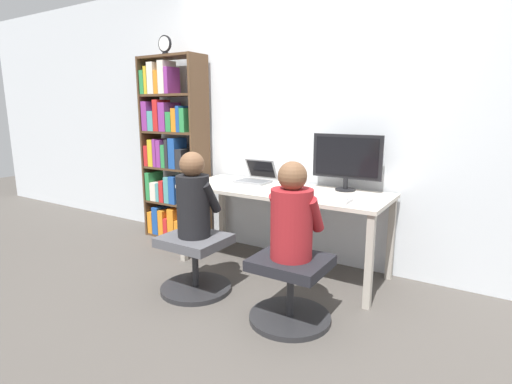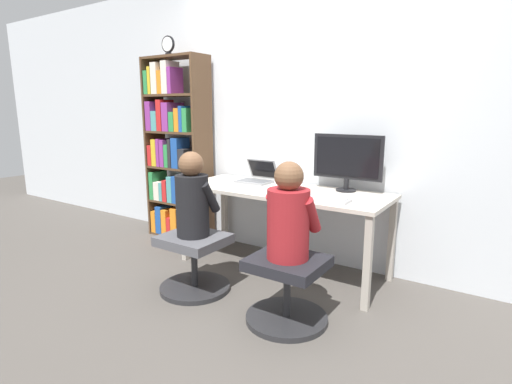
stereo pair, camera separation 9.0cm
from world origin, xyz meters
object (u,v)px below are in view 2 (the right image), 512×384
object	(u,v)px
office_chair_left	(287,288)
person_at_monitor	(289,216)
bookshelf	(173,155)
desktop_monitor	(347,160)
keyboard	(321,198)
desk_clock	(168,45)
laptop	(257,177)
office_chair_right	(194,261)
person_at_laptop	(193,198)

from	to	relation	value
office_chair_left	person_at_monitor	world-z (taller)	person_at_monitor
office_chair_left	bookshelf	xyz separation A→B (m)	(-1.88, 0.89, 0.65)
desktop_monitor	bookshelf	world-z (taller)	bookshelf
person_at_monitor	bookshelf	world-z (taller)	bookshelf
keyboard	office_chair_left	distance (m)	0.72
keyboard	bookshelf	xyz separation A→B (m)	(-1.85, 0.35, 0.16)
office_chair_left	desk_clock	distance (m)	2.66
laptop	office_chair_right	xyz separation A→B (m)	(0.01, -0.87, -0.52)
person_at_monitor	bookshelf	bearing A→B (deg)	154.83
bookshelf	laptop	bearing A→B (deg)	-0.21
desktop_monitor	laptop	bearing A→B (deg)	-175.50
laptop	keyboard	xyz separation A→B (m)	(0.79, -0.35, -0.03)
bookshelf	desk_clock	xyz separation A→B (m)	(0.05, -0.06, 1.09)
person_at_laptop	bookshelf	distance (m)	1.39
keyboard	desk_clock	distance (m)	2.21
laptop	person_at_monitor	bearing A→B (deg)	-46.93
desktop_monitor	keyboard	xyz separation A→B (m)	(-0.03, -0.41, -0.24)
desktop_monitor	keyboard	bearing A→B (deg)	-94.49
laptop	bookshelf	bearing A→B (deg)	179.79
person_at_monitor	desk_clock	world-z (taller)	desk_clock
office_chair_left	person_at_monitor	distance (m)	0.47
office_chair_left	bookshelf	distance (m)	2.18
office_chair_right	bookshelf	bearing A→B (deg)	140.58
person_at_monitor	person_at_laptop	bearing A→B (deg)	179.27
bookshelf	desk_clock	bearing A→B (deg)	-49.16
desktop_monitor	bookshelf	distance (m)	1.89
laptop	bookshelf	xyz separation A→B (m)	(-1.06, 0.00, 0.13)
desktop_monitor	desk_clock	distance (m)	2.10
office_chair_left	person_at_monitor	size ratio (longest dim) A/B	0.87
desktop_monitor	laptop	xyz separation A→B (m)	(-0.83, -0.06, -0.21)
keyboard	desk_clock	bearing A→B (deg)	170.75
office_chair_left	desk_clock	xyz separation A→B (m)	(-1.83, 0.83, 1.74)
desktop_monitor	office_chair_right	bearing A→B (deg)	-131.04
person_at_monitor	desk_clock	size ratio (longest dim) A/B	3.47
person_at_monitor	desk_clock	distance (m)	2.37
keyboard	person_at_monitor	world-z (taller)	person_at_monitor
keyboard	person_at_laptop	size ratio (longest dim) A/B	0.69
office_chair_left	laptop	bearing A→B (deg)	132.93
bookshelf	person_at_laptop	bearing A→B (deg)	-39.28
office_chair_right	desk_clock	bearing A→B (deg)	141.17
office_chair_right	person_at_monitor	size ratio (longest dim) A/B	0.87
desktop_monitor	keyboard	distance (m)	0.48
office_chair_right	desk_clock	xyz separation A→B (m)	(-1.01, 0.82, 1.74)
office_chair_right	person_at_laptop	size ratio (longest dim) A/B	0.85
desktop_monitor	person_at_laptop	bearing A→B (deg)	-131.17
office_chair_right	person_at_laptop	world-z (taller)	person_at_laptop
desk_clock	office_chair_left	bearing A→B (deg)	-24.35
laptop	person_at_laptop	world-z (taller)	person_at_laptop
desktop_monitor	bookshelf	bearing A→B (deg)	-178.14
desktop_monitor	office_chair_left	world-z (taller)	desktop_monitor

